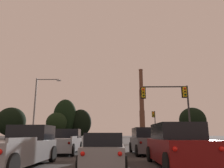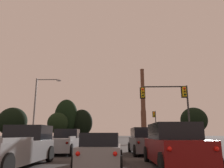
{
  "view_description": "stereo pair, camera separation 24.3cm",
  "coord_description": "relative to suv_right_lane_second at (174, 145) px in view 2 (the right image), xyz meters",
  "views": [
    {
      "loc": [
        0.82,
        -2.6,
        1.36
      ],
      "look_at": [
        0.02,
        28.18,
        8.53
      ],
      "focal_mm": 35.0,
      "sensor_mm": 36.0,
      "label": 1
    },
    {
      "loc": [
        1.06,
        -2.6,
        1.36
      ],
      "look_at": [
        0.02,
        28.18,
        8.53
      ],
      "focal_mm": 35.0,
      "sensor_mm": 36.0,
      "label": 2
    }
  ],
  "objects": [
    {
      "name": "hatchback_center_lane_second",
      "position": [
        -3.22,
        0.08,
        -0.23
      ],
      "size": [
        1.93,
        4.12,
        1.44
      ],
      "rotation": [
        0.0,
        0.0,
        -0.01
      ],
      "color": "gray",
      "rests_on": "ground_plane"
    },
    {
      "name": "smokestack",
      "position": [
        13.26,
        132.82,
        16.69
      ],
      "size": [
        5.52,
        5.52,
        44.77
      ],
      "color": "#523427",
      "rests_on": "ground_plane"
    },
    {
      "name": "treeline_center_right",
      "position": [
        -18.24,
        82.16,
        5.39
      ],
      "size": [
        9.07,
        8.17,
        11.82
      ],
      "color": "black",
      "rests_on": "ground_plane"
    },
    {
      "name": "traffic_light_overhead_right",
      "position": [
        3.2,
        12.92,
        4.04
      ],
      "size": [
        5.17,
        0.5,
        6.48
      ],
      "color": "#2D2D30",
      "rests_on": "ground_plane"
    },
    {
      "name": "pickup_truck_left_lane_second",
      "position": [
        -6.97,
        -0.32,
        -0.09
      ],
      "size": [
        2.21,
        5.51,
        1.82
      ],
      "rotation": [
        0.0,
        0.0,
        -0.01
      ],
      "color": "gray",
      "rests_on": "ground_plane"
    },
    {
      "name": "suv_right_lane_front",
      "position": [
        -0.55,
        6.32,
        0.0
      ],
      "size": [
        2.32,
        4.98,
        1.86
      ],
      "rotation": [
        0.0,
        0.0,
        0.05
      ],
      "color": "#4C4F54",
      "rests_on": "ground_plane"
    },
    {
      "name": "treeline_left_mid",
      "position": [
        -46.25,
        78.96,
        5.73
      ],
      "size": [
        11.8,
        10.62,
        12.37
      ],
      "color": "black",
      "rests_on": "ground_plane"
    },
    {
      "name": "pickup_truck_left_lane_front",
      "position": [
        -6.66,
        6.97,
        -0.09
      ],
      "size": [
        2.44,
        5.59,
        1.82
      ],
      "rotation": [
        0.0,
        0.0,
        0.05
      ],
      "color": "gray",
      "rests_on": "ground_plane"
    },
    {
      "name": "treeline_center_left",
      "position": [
        25.18,
        72.46,
        5.73
      ],
      "size": [
        9.76,
        8.78,
        11.32
      ],
      "color": "black",
      "rests_on": "ground_plane"
    },
    {
      "name": "sedan_center_lane_front",
      "position": [
        -3.59,
        5.69,
        -0.23
      ],
      "size": [
        2.13,
        4.76,
        1.43
      ],
      "rotation": [
        0.0,
        0.0,
        0.03
      ],
      "color": "#4C4F54",
      "rests_on": "ground_plane"
    },
    {
      "name": "treeline_far_right",
      "position": [
        -24.53,
        80.46,
        7.57
      ],
      "size": [
        9.66,
        8.7,
        15.87
      ],
      "color": "black",
      "rests_on": "ground_plane"
    },
    {
      "name": "traffic_light_far_right",
      "position": [
        5.03,
        36.11,
        3.18
      ],
      "size": [
        0.78,
        0.5,
        6.23
      ],
      "color": "#2D2D30",
      "rests_on": "ground_plane"
    },
    {
      "name": "street_lamp",
      "position": [
        -12.53,
        16.93,
        4.31
      ],
      "size": [
        3.3,
        0.36,
        8.46
      ],
      "color": "slate",
      "rests_on": "ground_plane"
    },
    {
      "name": "treeline_far_left",
      "position": [
        -26.48,
        75.46,
        4.96
      ],
      "size": [
        8.1,
        7.29,
        9.9
      ],
      "color": "black",
      "rests_on": "ground_plane"
    },
    {
      "name": "suv_right_lane_second",
      "position": [
        0.0,
        0.0,
        0.0
      ],
      "size": [
        2.2,
        4.94,
        1.86
      ],
      "rotation": [
        0.0,
        0.0,
        0.02
      ],
      "color": "maroon",
      "rests_on": "ground_plane"
    }
  ]
}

